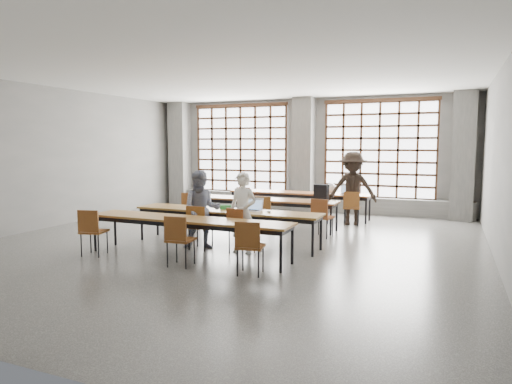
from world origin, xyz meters
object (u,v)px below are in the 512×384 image
chair_back_right (352,205)px  student_male (243,213)px  laptop_back (347,192)px  chair_mid_left (191,206)px  mouse (269,212)px  student_back (352,188)px  desk_row_c (227,213)px  chair_front_left (199,223)px  plastic_bag (331,188)px  chair_near_right (249,242)px  chair_near_left (92,228)px  chair_back_left (245,199)px  chair_back_mid (321,203)px  chair_front_right (239,226)px  chair_mid_right (321,214)px  student_female (202,210)px  green_box (226,207)px  backpack (321,193)px  desk_row_a (299,194)px  phone (232,211)px  desk_row_d (188,222)px  chair_mid_centre (264,210)px  laptop_front (253,208)px  desk_row_b (258,201)px  red_pouch (94,229)px  chair_near_mid (179,236)px

chair_back_right → student_male: size_ratio=0.57×
chair_back_right → laptop_back: bearing=109.8°
chair_mid_left → mouse: size_ratio=8.98×
chair_mid_left → student_back: student_back is taller
desk_row_c → chair_front_left: (-0.30, -0.63, -0.13)m
plastic_bag → chair_near_right: bearing=-88.7°
chair_mid_left → chair_near_left: bearing=-91.9°
chair_back_left → chair_back_mid: bearing=0.1°
chair_back_right → chair_front_right: bearing=-109.0°
chair_mid_right → chair_front_left: same height
chair_front_left → student_female: 0.28m
mouse → green_box: bearing=174.3°
chair_near_right → backpack: backpack is taller
desk_row_c → chair_front_left: 0.71m
desk_row_a → chair_back_left: bearing=-155.7°
chair_mid_left → green_box: (1.70, -1.38, 0.24)m
laptop_back → phone: laptop_back is taller
chair_back_mid → green_box: (-1.18, -3.19, 0.24)m
chair_back_mid → chair_back_right: 0.79m
desk_row_a → chair_near_left: 6.15m
desk_row_d → chair_back_mid: (1.31, 4.50, -0.13)m
chair_near_right → phone: chair_near_right is taller
chair_mid_centre → desk_row_a: bearing=88.3°
laptop_front → green_box: size_ratio=1.52×
student_back → chair_mid_right: bearing=-109.7°
chair_back_mid → plastic_bag: size_ratio=3.08×
desk_row_d → chair_front_right: chair_front_right is taller
desk_row_b → phone: phone is taller
desk_row_a → chair_mid_centre: size_ratio=4.55×
green_box → desk_row_b: bearing=93.5°
student_back → phone: 3.91m
red_pouch → chair_near_right: bearing=-1.4°
chair_back_left → student_male: bearing=-65.9°
chair_back_right → laptop_front: (-1.37, -3.16, 0.25)m
chair_back_mid → chair_mid_left: 3.40m
chair_front_left → phone: bearing=47.9°
chair_mid_left → student_male: (2.35, -1.96, 0.24)m
chair_back_mid → red_pouch: 5.88m
chair_near_mid → green_box: 1.95m
desk_row_a → chair_mid_right: chair_mid_right is taller
student_female → red_pouch: 2.05m
chair_back_mid → phone: (-0.95, -3.37, 0.20)m
chair_mid_right → student_back: size_ratio=0.47×
chair_mid_right → chair_front_left: size_ratio=1.00×
student_male → phone: bearing=139.7°
student_back → chair_mid_centre: bearing=-141.8°
student_female → green_box: size_ratio=6.24×
chair_front_right → student_back: student_back is taller
chair_front_left → backpack: (1.73, 2.76, 0.39)m
chair_back_mid → laptop_front: bearing=-100.3°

